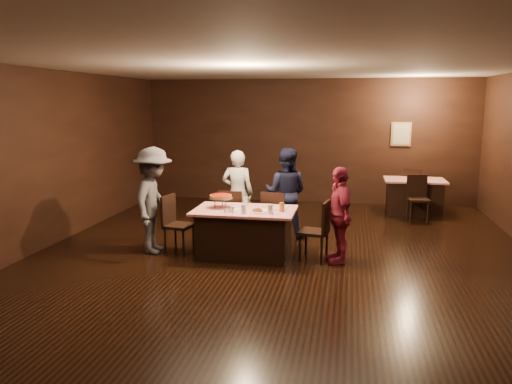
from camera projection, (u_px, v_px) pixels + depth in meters
room at (279, 124)px, 7.22m from camera, size 10.00×10.04×3.02m
main_table at (245, 233)px, 7.97m from camera, size 1.60×1.00×0.77m
back_table at (414, 196)px, 11.02m from camera, size 1.30×0.90×0.77m
chair_far_left at (231, 216)px, 8.75m from camera, size 0.47×0.47×0.95m
chair_far_right at (276, 218)px, 8.60m from camera, size 0.50×0.50×0.95m
chair_end_left at (179, 224)px, 8.15m from camera, size 0.49×0.49×0.95m
chair_end_right at (314, 231)px, 7.75m from camera, size 0.49×0.49×0.95m
chair_back_near at (418, 198)px, 10.33m from camera, size 0.46×0.46×0.95m
chair_back_far at (411, 188)px, 11.59m from camera, size 0.44×0.44×0.95m
diner_white_jacket at (237, 193)px, 9.17m from camera, size 0.60×0.41×1.59m
diner_navy_hoodie at (286, 193)px, 9.05m from camera, size 0.86×0.70×1.64m
diner_grey_knit at (154, 200)px, 8.11m from camera, size 0.72×1.16×1.74m
diner_red_shirt at (339, 215)px, 7.62m from camera, size 0.59×0.94×1.49m
pizza_stand at (221, 197)px, 7.99m from camera, size 0.38×0.38×0.22m
plate_with_slice at (258, 211)px, 7.67m from camera, size 0.25×0.25×0.06m
plate_empty at (280, 208)px, 7.94m from camera, size 0.25×0.25×0.01m
glass_front_left at (244, 209)px, 7.59m from camera, size 0.08×0.08×0.14m
glass_front_right at (270, 209)px, 7.56m from camera, size 0.08×0.08×0.14m
glass_amber at (282, 207)px, 7.73m from camera, size 0.08×0.08×0.14m
glass_back at (245, 201)px, 8.18m from camera, size 0.08×0.08×0.14m
condiments at (229, 210)px, 7.65m from camera, size 0.17×0.10×0.09m
napkin_center at (263, 210)px, 7.84m from camera, size 0.19×0.19×0.01m
napkin_left at (235, 209)px, 7.88m from camera, size 0.21×0.21×0.01m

